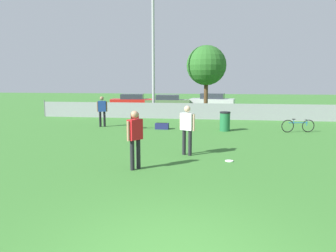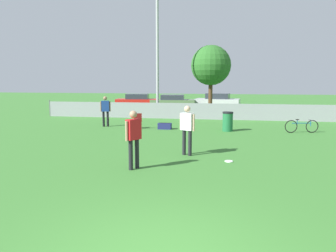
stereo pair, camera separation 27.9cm
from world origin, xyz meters
name	(u,v)px [view 1 (the left image)]	position (x,y,z in m)	size (l,w,h in m)	color
fence_backline	(208,111)	(0.00, 18.00, 0.55)	(24.15, 0.07, 1.21)	gray
light_pole	(153,45)	(-4.00, 18.91, 5.18)	(0.90, 0.36, 8.82)	#9E9EA3
tree_near_pole	(206,66)	(-0.32, 21.66, 3.80)	(3.11, 3.11, 5.38)	#4C331E
player_receiver_white	(187,126)	(-0.43, 7.01, 1.05)	(0.56, 0.40, 1.78)	black
player_thrower_red	(135,135)	(-1.79, 4.89, 1.05)	(0.43, 0.53, 1.78)	black
spectator_in_blue	(102,109)	(-5.94, 13.48, 1.03)	(0.57, 0.34, 1.75)	black
frisbee_disc	(229,161)	(1.05, 6.31, 0.01)	(0.27, 0.27, 0.03)	white
folding_chair_sideline	(134,120)	(-3.91, 12.97, 0.48)	(0.60, 0.60, 0.87)	#333338
bicycle_sideline	(298,126)	(4.75, 13.05, 0.34)	(1.71, 0.50, 0.70)	black
trash_bin	(225,121)	(1.02, 12.94, 0.52)	(0.56, 0.56, 1.03)	#1E6638
gear_bag_sideline	(162,126)	(-2.38, 13.08, 0.16)	(0.73, 0.40, 0.35)	navy
parked_car_red	(132,101)	(-7.58, 26.39, 0.66)	(4.28, 2.36, 1.35)	black
parked_car_olive	(168,101)	(-4.15, 26.65, 0.63)	(4.36, 2.18, 1.28)	black
parked_car_silver	(212,101)	(0.11, 27.63, 0.68)	(4.38, 2.35, 1.41)	black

